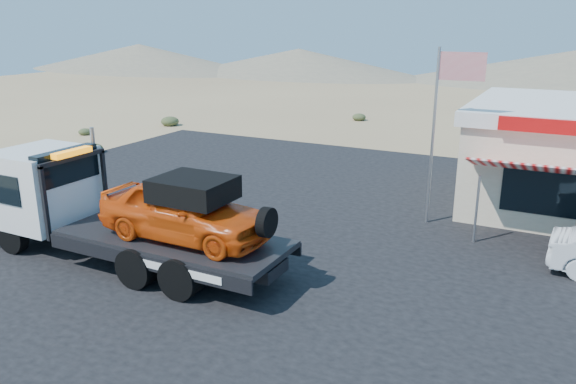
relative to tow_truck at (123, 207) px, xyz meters
The scene contains 6 objects.
ground 4.07m from the tow_truck, 51.01° to the left, with size 120.00×120.00×0.00m, color #8F7351.
asphalt_lot 7.49m from the tow_truck, 53.63° to the left, with size 32.00×24.00×0.02m, color black.
tow_truck is the anchor object (origin of this frame).
flagpole 10.55m from the tow_truck, 45.45° to the left, with size 1.55×0.10×6.00m.
desert_scrub 15.96m from the tow_truck, 143.60° to the left, with size 27.53×33.79×0.72m.
distant_hills 58.49m from the tow_truck, 97.31° to the left, with size 126.00×48.00×4.20m.
Camera 1 is at (8.84, -14.31, 6.74)m, focal length 35.00 mm.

